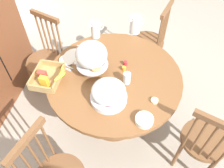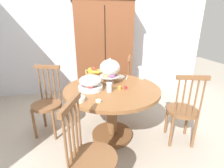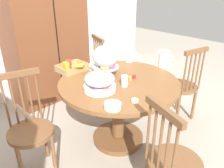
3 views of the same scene
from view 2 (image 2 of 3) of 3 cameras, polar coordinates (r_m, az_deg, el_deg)
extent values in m
plane|color=#A89E8E|center=(2.50, 2.22, -17.17)|extent=(10.00, 10.00, 0.00)
cube|color=silver|center=(3.80, -3.76, 16.86)|extent=(4.80, 0.06, 2.60)
cube|color=brown|center=(3.51, -2.90, 10.86)|extent=(1.10, 0.56, 1.90)
cube|color=black|center=(3.22, -2.25, 11.74)|extent=(0.01, 0.01, 1.52)
cylinder|color=brown|center=(2.13, 0.00, -1.77)|extent=(1.22, 1.22, 0.04)
cylinder|color=brown|center=(2.28, 0.00, -9.60)|extent=(0.14, 0.14, 0.63)
cylinder|color=brown|center=(2.47, 0.00, -16.76)|extent=(0.56, 0.56, 0.06)
cylinder|color=brown|center=(1.53, -6.25, -24.26)|extent=(0.40, 0.40, 0.04)
cylinder|color=brown|center=(1.81, -9.37, -25.59)|extent=(0.04, 0.04, 0.45)
cylinder|color=brown|center=(1.32, -15.54, -19.53)|extent=(0.02, 0.02, 0.48)
cylinder|color=brown|center=(1.37, -14.28, -17.76)|extent=(0.02, 0.02, 0.48)
cylinder|color=brown|center=(1.42, -13.13, -16.10)|extent=(0.02, 0.02, 0.48)
cylinder|color=brown|center=(1.47, -12.08, -14.55)|extent=(0.02, 0.02, 0.48)
cylinder|color=brown|center=(1.52, -11.11, -13.11)|extent=(0.02, 0.02, 0.48)
cube|color=brown|center=(1.28, -14.04, -6.67)|extent=(0.16, 0.35, 0.05)
cylinder|color=brown|center=(2.36, 22.77, -8.38)|extent=(0.40, 0.40, 0.04)
cylinder|color=brown|center=(2.63, 24.16, -11.21)|extent=(0.04, 0.04, 0.45)
cylinder|color=brown|center=(2.55, 18.11, -11.40)|extent=(0.04, 0.04, 0.45)
cylinder|color=brown|center=(2.41, 26.29, -14.60)|extent=(0.04, 0.04, 0.45)
cylinder|color=brown|center=(2.32, 19.64, -14.97)|extent=(0.04, 0.04, 0.45)
cylinder|color=brown|center=(2.18, 28.34, -4.68)|extent=(0.02, 0.02, 0.48)
cylinder|color=brown|center=(2.15, 26.63, -4.69)|extent=(0.02, 0.02, 0.48)
cylinder|color=brown|center=(2.13, 24.88, -4.70)|extent=(0.02, 0.02, 0.48)
cylinder|color=brown|center=(2.10, 23.09, -4.70)|extent=(0.02, 0.02, 0.48)
cylinder|color=brown|center=(2.08, 21.26, -4.69)|extent=(0.02, 0.02, 0.48)
cube|color=brown|center=(2.04, 25.94, 1.96)|extent=(0.36, 0.13, 0.05)
cylinder|color=brown|center=(3.07, 2.66, -0.19)|extent=(0.40, 0.40, 0.04)
cylinder|color=brown|center=(3.30, 0.45, -2.88)|extent=(0.04, 0.04, 0.45)
cylinder|color=brown|center=(3.05, -0.34, -4.92)|extent=(0.04, 0.04, 0.45)
cylinder|color=brown|center=(3.27, 5.31, -3.17)|extent=(0.04, 0.04, 0.45)
cylinder|color=brown|center=(3.02, 4.94, -5.26)|extent=(0.04, 0.04, 0.45)
cylinder|color=brown|center=(3.12, 5.96, 4.68)|extent=(0.02, 0.02, 0.48)
cylinder|color=brown|center=(3.05, 5.88, 4.33)|extent=(0.02, 0.02, 0.48)
cylinder|color=brown|center=(2.98, 5.79, 3.97)|extent=(0.02, 0.02, 0.48)
cylinder|color=brown|center=(2.92, 5.71, 3.59)|extent=(0.02, 0.02, 0.48)
cylinder|color=brown|center=(2.85, 5.62, 3.20)|extent=(0.02, 0.02, 0.48)
cube|color=brown|center=(2.92, 5.97, 8.87)|extent=(0.15, 0.35, 0.05)
cylinder|color=brown|center=(2.49, -21.43, -6.69)|extent=(0.40, 0.40, 0.04)
cylinder|color=brown|center=(2.56, -25.03, -12.31)|extent=(0.04, 0.04, 0.45)
cylinder|color=brown|center=(2.43, -19.16, -13.16)|extent=(0.04, 0.04, 0.45)
cylinder|color=brown|center=(2.76, -22.21, -9.35)|extent=(0.04, 0.04, 0.45)
cylinder|color=brown|center=(2.65, -16.74, -9.95)|extent=(0.04, 0.04, 0.45)
cylinder|color=brown|center=(2.60, -23.35, -0.12)|extent=(0.02, 0.02, 0.48)
cylinder|color=brown|center=(2.56, -21.98, -0.17)|extent=(0.02, 0.02, 0.48)
cylinder|color=brown|center=(2.53, -20.57, -0.23)|extent=(0.02, 0.02, 0.48)
cylinder|color=brown|center=(2.50, -19.12, -0.28)|extent=(0.02, 0.02, 0.48)
cylinder|color=brown|center=(2.47, -17.64, -0.34)|extent=(0.02, 0.02, 0.48)
cube|color=brown|center=(2.46, -21.30, 5.46)|extent=(0.36, 0.13, 0.05)
cylinder|color=silver|center=(2.31, -0.72, 0.71)|extent=(0.12, 0.12, 0.02)
cylinder|color=silver|center=(2.30, -0.72, 1.58)|extent=(0.03, 0.03, 0.09)
cylinder|color=silver|center=(2.28, -0.73, 2.79)|extent=(0.28, 0.28, 0.01)
torus|color=#B27033|center=(2.29, 0.82, 3.53)|extent=(0.10, 0.10, 0.03)
torus|color=#D19347|center=(2.32, -0.71, 3.69)|extent=(0.10, 0.10, 0.03)
torus|color=#935628|center=(2.29, -1.49, 3.46)|extent=(0.10, 0.10, 0.03)
torus|color=tan|center=(2.22, -1.92, 2.96)|extent=(0.10, 0.10, 0.03)
torus|color=#994C84|center=(2.21, 0.00, 2.91)|extent=(0.10, 0.10, 0.03)
ellipsoid|color=silver|center=(2.25, -0.74, 5.62)|extent=(0.27, 0.27, 0.22)
sphere|color=silver|center=(2.22, -0.75, 8.61)|extent=(0.02, 0.02, 0.02)
cylinder|color=silver|center=(2.08, -7.28, -1.20)|extent=(0.30, 0.30, 0.05)
ellipsoid|color=beige|center=(2.07, -5.45, -0.17)|extent=(0.09, 0.09, 0.03)
ellipsoid|color=#8CBF59|center=(2.13, -7.52, 0.37)|extent=(0.09, 0.09, 0.03)
ellipsoid|color=#6B2D4C|center=(2.06, -9.17, -0.45)|extent=(0.09, 0.09, 0.03)
ellipsoid|color=#CC3D33|center=(2.00, -7.29, -0.91)|extent=(0.09, 0.09, 0.03)
ellipsoid|color=silver|center=(2.05, -7.39, 1.14)|extent=(0.28, 0.28, 0.13)
cylinder|color=silver|center=(2.50, 10.24, 3.89)|extent=(0.09, 0.09, 0.18)
cylinder|color=orange|center=(2.51, 10.21, 3.30)|extent=(0.08, 0.08, 0.12)
cone|color=silver|center=(2.51, 9.23, 5.77)|extent=(0.05, 0.05, 0.03)
torus|color=silver|center=(2.47, 11.51, 3.82)|extent=(0.06, 0.07, 0.07)
cylinder|color=silver|center=(2.23, 17.51, 1.40)|extent=(0.11, 0.11, 0.19)
cylinder|color=white|center=(2.24, 17.43, 0.70)|extent=(0.10, 0.10, 0.13)
cone|color=silver|center=(2.23, 16.18, 3.73)|extent=(0.05, 0.05, 0.03)
torus|color=silver|center=(2.20, 19.24, 1.22)|extent=(0.06, 0.07, 0.07)
cube|color=tan|center=(2.64, -5.56, 3.08)|extent=(0.30, 0.22, 0.01)
cube|color=tan|center=(2.52, -5.35, 2.99)|extent=(0.30, 0.02, 0.07)
cube|color=tan|center=(2.73, -5.79, 4.32)|extent=(0.30, 0.02, 0.07)
cube|color=tan|center=(2.62, -8.85, 3.49)|extent=(0.02, 0.22, 0.07)
cube|color=tan|center=(2.64, -2.34, 3.86)|extent=(0.02, 0.22, 0.07)
cube|color=gold|center=(2.60, -7.56, 4.13)|extent=(0.05, 0.07, 0.11)
cube|color=#B23D33|center=(2.63, -6.39, 4.41)|extent=(0.05, 0.07, 0.11)
ellipsoid|color=yellow|center=(2.48, -6.03, 4.07)|extent=(0.14, 0.08, 0.05)
ellipsoid|color=yellow|center=(2.48, -5.33, 4.11)|extent=(0.13, 0.03, 0.05)
ellipsoid|color=yellow|center=(2.48, -4.64, 4.15)|extent=(0.14, 0.08, 0.05)
cylinder|color=white|center=(2.54, 1.93, 2.49)|extent=(0.22, 0.22, 0.01)
cylinder|color=white|center=(2.57, 0.11, 3.00)|extent=(0.15, 0.15, 0.01)
cylinder|color=white|center=(1.80, -11.35, -5.06)|extent=(0.14, 0.14, 0.04)
cylinder|color=silver|center=(1.99, -0.92, -1.15)|extent=(0.06, 0.06, 0.11)
cylinder|color=beige|center=(1.75, -4.60, -5.81)|extent=(0.06, 0.06, 0.02)
cylinder|color=#B7282D|center=(2.08, 4.56, -1.19)|extent=(0.04, 0.04, 0.04)
cylinder|color=orange|center=(2.07, 2.69, -1.32)|extent=(0.04, 0.04, 0.04)
cube|color=silver|center=(2.56, -1.16, 2.61)|extent=(0.08, 0.16, 0.01)
cube|color=silver|center=(2.57, -1.82, 2.65)|extent=(0.08, 0.16, 0.01)
cube|color=silver|center=(2.52, 5.07, 2.23)|extent=(0.08, 0.16, 0.01)
camera|label=1|loc=(2.09, -48.38, 35.25)|focal=36.65mm
camera|label=3|loc=(1.30, -78.16, 12.53)|focal=36.07mm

